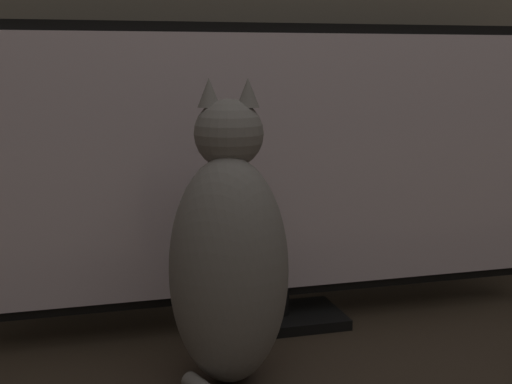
% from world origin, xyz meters
% --- Properties ---
extents(tv, '(1.10, 0.15, 0.57)m').
position_xyz_m(tv, '(-0.05, 1.03, 0.73)').
color(tv, black).
rests_on(tv, tv_stand).
extents(cat, '(0.23, 0.33, 0.48)m').
position_xyz_m(cat, '(-0.19, 0.82, 0.63)').
color(cat, gray).
rests_on(cat, tv_stand).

